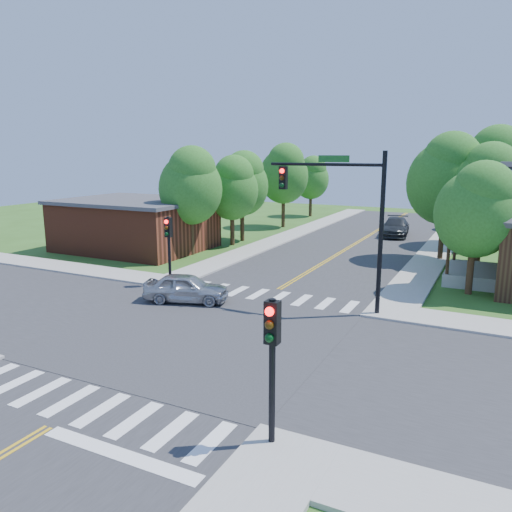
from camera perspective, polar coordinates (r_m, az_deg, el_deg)
The scene contains 25 objects.
ground at distance 20.08m, azimuth -6.17°, elevation -9.10°, with size 100.00×100.00×0.00m, color #31581B.
road_ns at distance 20.08m, azimuth -6.17°, elevation -9.05°, with size 10.00×90.00×0.04m, color #2D2D30.
road_ew at distance 20.07m, azimuth -6.17°, elevation -9.03°, with size 90.00×10.00×0.04m, color #2D2D30.
intersection_patch at distance 20.08m, azimuth -6.17°, elevation -9.10°, with size 10.20×10.20×0.06m, color #2D2D30.
sidewalk_nw at distance 41.52m, azimuth -12.86°, elevation 1.72°, with size 40.00×40.00×0.14m.
crosswalk_north at distance 25.23m, azimuth 1.44°, elevation -4.53°, with size 8.85×2.00×0.01m.
crosswalk_south at distance 15.68m, azimuth -18.92°, elevation -15.80°, with size 8.85×2.00×0.01m.
centerline at distance 20.07m, azimuth -6.17°, elevation -8.98°, with size 0.30×90.00×0.01m.
stop_bar at distance 13.30m, azimuth -15.33°, elevation -21.15°, with size 4.60×0.45×0.09m, color white.
signal_mast_ne at distance 22.36m, azimuth 10.00°, elevation 5.75°, with size 5.30×0.42×7.20m.
signal_pole_se at distance 11.99m, azimuth 1.83°, elevation -10.16°, with size 0.34×0.42×3.80m.
signal_pole_nw at distance 26.92m, azimuth -9.97°, elevation 2.06°, with size 0.34×0.42×3.80m.
building_nw at distance 38.23m, azimuth -13.58°, elevation 3.59°, with size 10.40×8.40×3.73m.
tree_e_a at distance 27.05m, azimuth 24.00°, elevation 5.05°, with size 3.98×3.79×6.77m.
tree_e_b at distance 33.86m, azimuth 24.75°, elevation 7.28°, with size 4.57×4.34×7.77m.
tree_e_c at distance 41.48m, azimuth 25.44°, elevation 9.10°, with size 5.37×5.10×9.13m.
tree_e_d at distance 50.55m, azimuth 25.29°, elevation 7.80°, with size 4.11×3.90×6.99m.
tree_w_a at distance 34.93m, azimuth -7.45°, elevation 8.16°, with size 4.46×4.24×7.59m.
tree_w_b at distance 40.26m, azimuth -1.54°, elevation 8.44°, with size 4.28×4.07×7.28m.
tree_w_c at distance 47.84m, azimuth 3.24°, elevation 9.53°, with size 4.71×4.47×8.00m.
tree_w_d at distance 56.43m, azimuth 6.37°, elevation 9.00°, with size 3.97×3.77×6.75m.
tree_house at distance 34.92m, azimuth 21.02°, elevation 8.42°, with size 4.98×4.73×8.46m.
tree_bldg at distance 38.39m, azimuth -2.70°, elevation 7.94°, with size 4.09×3.88×6.95m.
car_silver at distance 24.28m, azimuth -7.97°, elevation -3.71°, with size 4.37×2.79×1.38m, color #B1B3B8.
car_dgrey at distance 44.64m, azimuth 15.64°, elevation 3.18°, with size 2.75×5.50×1.53m, color #2C2F31.
Camera 1 is at (10.22, -15.74, 7.15)m, focal length 35.00 mm.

